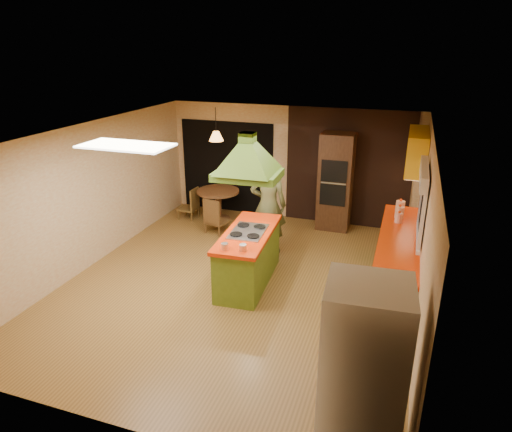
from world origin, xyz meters
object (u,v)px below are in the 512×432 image
(dining_table, at_px, (218,199))
(man, at_px, (268,205))
(kitchen_island, at_px, (248,257))
(refrigerator, at_px, (362,373))
(wall_oven, at_px, (336,182))
(canister_large, at_px, (400,207))

(dining_table, bearing_deg, man, -37.86)
(kitchen_island, relative_size, refrigerator, 1.01)
(refrigerator, xyz_separation_m, dining_table, (-3.70, 5.26, -0.42))
(refrigerator, bearing_deg, man, 114.24)
(refrigerator, distance_m, dining_table, 6.45)
(kitchen_island, relative_size, wall_oven, 0.90)
(kitchen_island, height_order, man, man)
(kitchen_island, distance_m, man, 1.34)
(kitchen_island, xyz_separation_m, wall_oven, (0.93, 2.85, 0.57))
(dining_table, bearing_deg, refrigerator, -54.86)
(dining_table, relative_size, canister_large, 4.14)
(kitchen_island, bearing_deg, canister_large, 31.79)
(kitchen_island, xyz_separation_m, refrigerator, (2.12, -2.82, 0.46))
(refrigerator, bearing_deg, dining_table, 121.28)
(kitchen_island, distance_m, refrigerator, 3.56)
(kitchen_island, xyz_separation_m, canister_large, (2.27, 1.62, 0.58))
(kitchen_island, bearing_deg, refrigerator, -56.72)
(refrigerator, bearing_deg, kitchen_island, 123.10)
(dining_table, xyz_separation_m, canister_large, (3.85, -0.82, 0.54))
(wall_oven, xyz_separation_m, canister_large, (1.34, -1.23, 0.01))
(man, height_order, dining_table, man)
(kitchen_island, bearing_deg, dining_table, 119.25)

